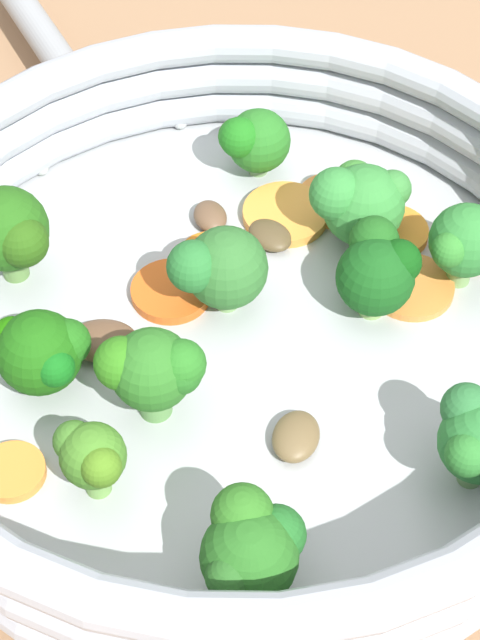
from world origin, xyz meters
The scene contains 29 objects.
ground_plane centered at (0.00, 0.00, 0.00)m, with size 4.00×4.00×0.00m, color #9C7350.
skillet centered at (0.00, 0.00, 0.01)m, with size 0.34×0.34×0.02m, color #B2B5B7.
skillet_rim_wall centered at (0.00, 0.00, 0.05)m, with size 0.36×0.36×0.06m.
skillet_handle centered at (-0.26, -0.05, 0.03)m, with size 0.02×0.02×0.19m, color #999B9E.
skillet_rivet_left centered at (-0.16, 0.01, 0.02)m, with size 0.01×0.01×0.01m, color #B1B4B7.
skillet_rivet_right centered at (-0.15, -0.07, 0.02)m, with size 0.01×0.01×0.01m, color #B3B8B2.
carrot_slice_0 centered at (-0.04, -0.03, 0.02)m, with size 0.04×0.04×0.01m, color #DD5C1C.
carrot_slice_1 centered at (-0.06, 0.00, 0.02)m, with size 0.03×0.03×0.01m, color orange.
carrot_slice_2 centered at (-0.02, 0.13, 0.02)m, with size 0.03×0.03×0.00m, color orange.
carrot_slice_3 centered at (-0.05, 0.10, 0.02)m, with size 0.04×0.04×0.01m, color orange.
carrot_slice_4 centered at (-0.08, 0.05, 0.02)m, with size 0.05×0.05×0.01m, color #EE973C.
carrot_slice_5 centered at (0.05, -0.12, 0.02)m, with size 0.03×0.03×0.00m, color orange.
carrot_slice_6 centered at (-0.08, 0.08, 0.02)m, with size 0.04×0.04×0.00m, color orange.
carrot_slice_7 centered at (-0.01, 0.09, 0.02)m, with size 0.04×0.04×0.00m, color orange.
broccoli_floret_0 centered at (-0.02, -0.01, 0.04)m, with size 0.04×0.05×0.05m.
broccoli_floret_1 centered at (-0.11, 0.04, 0.04)m, with size 0.04×0.04×0.04m.
broccoli_floret_2 centered at (0.06, -0.08, 0.04)m, with size 0.04×0.03×0.04m.
broccoli_floret_3 centered at (-0.05, 0.08, 0.04)m, with size 0.05×0.05×0.05m.
broccoli_floret_4 centered at (-0.07, -0.10, 0.05)m, with size 0.05×0.05×0.05m.
broccoli_floret_5 centered at (-0.01, 0.07, 0.04)m, with size 0.04×0.04×0.05m.
broccoli_floret_6 centered at (0.03, -0.05, 0.05)m, with size 0.04×0.05×0.05m.
broccoli_floret_7 centered at (-0.01, 0.12, 0.05)m, with size 0.04×0.05×0.05m.
broccoli_floret_8 centered at (0.00, -0.09, 0.04)m, with size 0.04×0.04×0.04m.
broccoli_floret_9 centered at (0.10, 0.07, 0.05)m, with size 0.04×0.04×0.05m.
broccoli_floret_10 centered at (0.13, -0.03, 0.05)m, with size 0.05×0.04×0.05m.
mushroom_piece_0 centered at (-0.01, -0.07, 0.02)m, with size 0.03×0.03×0.01m, color brown.
mushroom_piece_1 centered at (0.07, 0.01, 0.02)m, with size 0.03×0.02×0.01m, color brown.
mushroom_piece_2 centered at (-0.08, 0.01, 0.02)m, with size 0.02×0.02×0.01m, color brown.
mushroom_piece_3 centered at (-0.06, 0.03, 0.02)m, with size 0.03×0.02×0.01m, color brown.
Camera 1 is at (0.32, -0.09, 0.42)m, focal length 60.00 mm.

